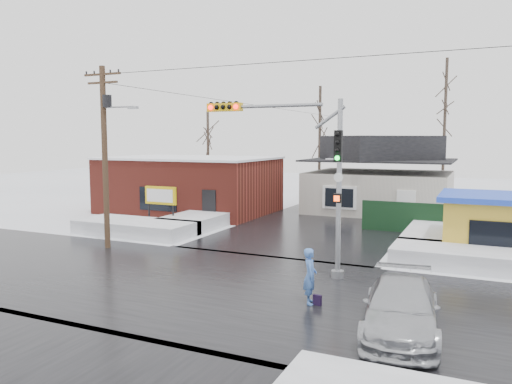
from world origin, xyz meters
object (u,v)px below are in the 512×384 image
at_px(kiosk, 491,224).
at_px(car, 401,309).
at_px(marquee_sign, 161,197).
at_px(pedestrian, 310,276).
at_px(traffic_signal, 301,162).
at_px(utility_pole, 106,146).

xyz_separation_m(kiosk, car, (-2.37, -11.78, -0.74)).
bearing_deg(kiosk, marquee_sign, -178.45).
distance_m(kiosk, pedestrian, 11.80).
relative_size(traffic_signal, marquee_sign, 2.75).
height_order(kiosk, pedestrian, kiosk).
bearing_deg(car, traffic_signal, 127.71).
xyz_separation_m(utility_pole, car, (15.06, -5.28, -4.39)).
bearing_deg(traffic_signal, utility_pole, 177.05).
bearing_deg(pedestrian, marquee_sign, 33.40).
relative_size(marquee_sign, pedestrian, 1.36).
bearing_deg(utility_pole, marquee_sign, 100.13).
distance_m(utility_pole, car, 16.55).
xyz_separation_m(traffic_signal, marquee_sign, (-11.43, 6.53, -2.62)).
relative_size(pedestrian, car, 0.37).
distance_m(utility_pole, kiosk, 18.95).
bearing_deg(traffic_signal, marquee_sign, 150.28).
bearing_deg(marquee_sign, traffic_signal, -29.72).
xyz_separation_m(traffic_signal, car, (4.70, -4.75, -3.81)).
bearing_deg(traffic_signal, car, -45.30).
relative_size(marquee_sign, car, 0.51).
distance_m(kiosk, car, 12.03).
relative_size(utility_pole, pedestrian, 4.81).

